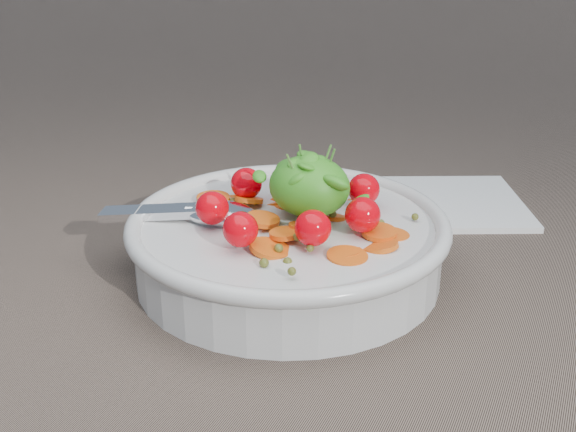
% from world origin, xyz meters
% --- Properties ---
extents(ground, '(6.00, 6.00, 0.00)m').
position_xyz_m(ground, '(0.00, 0.00, 0.00)').
color(ground, '#776455').
rests_on(ground, ground).
extents(bowl, '(0.26, 0.24, 0.10)m').
position_xyz_m(bowl, '(0.00, -0.02, 0.03)').
color(bowl, silver).
rests_on(bowl, ground).
extents(napkin, '(0.19, 0.19, 0.01)m').
position_xyz_m(napkin, '(0.08, 0.17, 0.00)').
color(napkin, white).
rests_on(napkin, ground).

